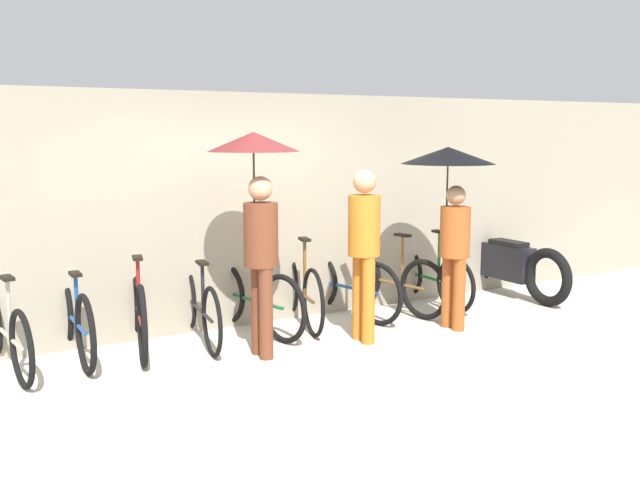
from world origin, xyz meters
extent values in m
plane|color=beige|center=(0.00, 0.00, 0.00)|extent=(30.00, 30.00, 0.00)
cube|color=gray|center=(0.00, 1.91, 1.26)|extent=(13.99, 0.12, 2.52)
torus|color=black|center=(-2.33, 0.98, 0.34)|extent=(0.13, 0.67, 0.67)
cylinder|color=#A59E93|center=(-2.40, 1.51, 0.34)|extent=(0.16, 1.07, 0.04)
cylinder|color=#A59E93|center=(-2.38, 1.32, 0.60)|extent=(0.04, 0.04, 0.53)
cube|color=black|center=(-2.38, 1.32, 0.88)|extent=(0.11, 0.21, 0.03)
torus|color=black|center=(-1.79, 2.09, 0.36)|extent=(0.06, 0.72, 0.72)
torus|color=black|center=(-1.80, 1.07, 0.36)|extent=(0.06, 0.72, 0.72)
cylinder|color=#19478C|center=(-1.80, 1.58, 0.36)|extent=(0.05, 1.02, 0.04)
cylinder|color=#19478C|center=(-1.80, 1.40, 0.59)|extent=(0.04, 0.04, 0.46)
cube|color=black|center=(-1.80, 1.40, 0.84)|extent=(0.09, 0.20, 0.03)
cylinder|color=#19478C|center=(-1.79, 2.09, 0.66)|extent=(0.04, 0.04, 0.59)
cylinder|color=#19478C|center=(-1.79, 2.09, 0.95)|extent=(0.44, 0.03, 0.03)
torus|color=black|center=(-1.09, 2.08, 0.38)|extent=(0.21, 0.75, 0.75)
torus|color=black|center=(-1.31, 1.04, 0.38)|extent=(0.21, 0.75, 0.75)
cylinder|color=maroon|center=(-1.20, 1.56, 0.38)|extent=(0.26, 1.04, 0.04)
cylinder|color=maroon|center=(-1.24, 1.38, 0.65)|extent=(0.04, 0.04, 0.55)
cube|color=black|center=(-1.24, 1.38, 0.94)|extent=(0.13, 0.21, 0.03)
cylinder|color=maroon|center=(-1.09, 2.08, 0.74)|extent=(0.04, 0.04, 0.72)
cylinder|color=maroon|center=(-1.09, 2.08, 1.09)|extent=(0.44, 0.12, 0.03)
torus|color=black|center=(-0.54, 2.02, 0.34)|extent=(0.13, 0.67, 0.67)
torus|color=black|center=(-0.66, 0.99, 0.34)|extent=(0.13, 0.67, 0.67)
cylinder|color=black|center=(-0.60, 1.50, 0.34)|extent=(0.16, 1.03, 0.04)
cylinder|color=black|center=(-0.62, 1.32, 0.58)|extent=(0.04, 0.04, 0.49)
cube|color=black|center=(-0.62, 1.32, 0.84)|extent=(0.11, 0.21, 0.03)
cylinder|color=black|center=(-0.54, 2.02, 0.65)|extent=(0.04, 0.04, 0.63)
cylinder|color=black|center=(-0.54, 2.02, 0.97)|extent=(0.44, 0.08, 0.03)
torus|color=black|center=(-0.11, 2.01, 0.35)|extent=(0.22, 0.70, 0.71)
torus|color=black|center=(0.11, 1.04, 0.35)|extent=(0.22, 0.70, 0.71)
cylinder|color=#19662D|center=(0.00, 1.53, 0.35)|extent=(0.26, 0.98, 0.04)
cylinder|color=#19662D|center=(0.04, 1.36, 0.62)|extent=(0.04, 0.04, 0.53)
cube|color=black|center=(0.04, 1.36, 0.89)|extent=(0.13, 0.22, 0.03)
cylinder|color=#19662D|center=(-0.11, 2.01, 0.69)|extent=(0.04, 0.04, 0.67)
cylinder|color=#19662D|center=(-0.11, 2.01, 1.03)|extent=(0.43, 0.13, 0.03)
torus|color=black|center=(0.71, 2.06, 0.36)|extent=(0.20, 0.71, 0.72)
torus|color=black|center=(0.49, 1.09, 0.36)|extent=(0.20, 0.71, 0.72)
cylinder|color=brown|center=(0.60, 1.57, 0.36)|extent=(0.25, 0.97, 0.04)
cylinder|color=brown|center=(0.56, 1.41, 0.66)|extent=(0.04, 0.04, 0.60)
cube|color=black|center=(0.56, 1.41, 0.97)|extent=(0.13, 0.21, 0.03)
cylinder|color=brown|center=(0.71, 2.06, 0.66)|extent=(0.04, 0.04, 0.60)
cylinder|color=brown|center=(0.71, 2.06, 0.96)|extent=(0.44, 0.12, 0.03)
torus|color=black|center=(1.08, 2.08, 0.35)|extent=(0.22, 0.70, 0.71)
torus|color=black|center=(1.31, 1.12, 0.35)|extent=(0.22, 0.70, 0.71)
cylinder|color=#19478C|center=(1.20, 1.60, 0.35)|extent=(0.27, 0.97, 0.04)
cylinder|color=#19478C|center=(1.24, 1.43, 0.65)|extent=(0.04, 0.04, 0.59)
cube|color=black|center=(1.24, 1.43, 0.96)|extent=(0.13, 0.22, 0.03)
cylinder|color=#19478C|center=(1.08, 2.08, 0.72)|extent=(0.04, 0.04, 0.73)
cylinder|color=#19478C|center=(1.08, 2.08, 1.08)|extent=(0.43, 0.13, 0.03)
torus|color=black|center=(1.69, 2.06, 0.35)|extent=(0.20, 0.69, 0.69)
torus|color=black|center=(1.90, 1.06, 0.35)|extent=(0.20, 0.69, 0.69)
cylinder|color=brown|center=(1.80, 1.56, 0.35)|extent=(0.24, 1.01, 0.04)
cylinder|color=brown|center=(1.83, 1.39, 0.63)|extent=(0.04, 0.04, 0.57)
cube|color=black|center=(1.83, 1.39, 0.93)|extent=(0.13, 0.21, 0.03)
cylinder|color=brown|center=(1.69, 2.06, 0.67)|extent=(0.04, 0.04, 0.64)
cylinder|color=brown|center=(1.69, 2.06, 0.99)|extent=(0.44, 0.12, 0.03)
torus|color=black|center=(2.40, 2.06, 0.33)|extent=(0.06, 0.66, 0.66)
torus|color=black|center=(2.40, 1.10, 0.33)|extent=(0.06, 0.66, 0.66)
cylinder|color=#19662D|center=(2.40, 1.58, 0.33)|extent=(0.04, 0.97, 0.04)
cylinder|color=#19662D|center=(2.40, 1.41, 0.62)|extent=(0.04, 0.04, 0.58)
cube|color=black|center=(2.40, 1.41, 0.93)|extent=(0.09, 0.20, 0.03)
cylinder|color=#19662D|center=(2.40, 2.06, 0.66)|extent=(0.04, 0.04, 0.65)
cylinder|color=#19662D|center=(2.40, 2.06, 0.98)|extent=(0.44, 0.03, 0.03)
cylinder|color=brown|center=(-0.25, 0.67, 0.43)|extent=(0.13, 0.13, 0.87)
cylinder|color=brown|center=(-0.25, 0.85, 0.43)|extent=(0.13, 0.13, 0.87)
cylinder|color=brown|center=(-0.25, 0.76, 1.16)|extent=(0.32, 0.32, 0.59)
sphere|color=tan|center=(-0.25, 0.76, 1.59)|extent=(0.23, 0.23, 0.23)
cylinder|color=#332D28|center=(-0.25, 0.90, 1.56)|extent=(0.02, 0.02, 0.73)
cone|color=#591919|center=(-0.25, 0.90, 2.02)|extent=(0.86, 0.86, 0.18)
cylinder|color=#C66B1E|center=(0.84, 0.60, 0.44)|extent=(0.13, 0.13, 0.89)
cylinder|color=#C66B1E|center=(0.85, 0.78, 0.44)|extent=(0.13, 0.13, 0.89)
cylinder|color=#C66B1E|center=(0.85, 0.69, 1.19)|extent=(0.32, 0.32, 0.60)
sphere|color=tan|center=(0.85, 0.69, 1.62)|extent=(0.23, 0.23, 0.23)
cylinder|color=#9E4C1E|center=(1.95, 0.52, 0.39)|extent=(0.13, 0.13, 0.79)
cylinder|color=#9E4C1E|center=(1.94, 0.70, 0.39)|extent=(0.13, 0.13, 0.79)
cylinder|color=#9E4C1E|center=(1.94, 0.61, 1.06)|extent=(0.32, 0.32, 0.54)
sphere|color=tan|center=(1.94, 0.61, 1.45)|extent=(0.20, 0.20, 0.20)
cylinder|color=#332D28|center=(1.94, 0.75, 1.43)|extent=(0.02, 0.02, 0.68)
cone|color=black|center=(1.94, 0.75, 1.86)|extent=(1.00, 1.00, 0.18)
torus|color=black|center=(3.58, 2.14, 0.36)|extent=(0.13, 0.72, 0.72)
torus|color=black|center=(3.60, 0.81, 0.36)|extent=(0.13, 0.72, 0.72)
cube|color=black|center=(3.59, 1.48, 0.44)|extent=(0.25, 0.74, 0.44)
cube|color=black|center=(3.59, 1.48, 0.69)|extent=(0.23, 0.52, 0.06)
cylinder|color=#B2B2B7|center=(3.58, 2.14, 0.91)|extent=(0.58, 0.04, 0.03)
camera|label=1|loc=(-3.02, -5.16, 2.11)|focal=40.00mm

